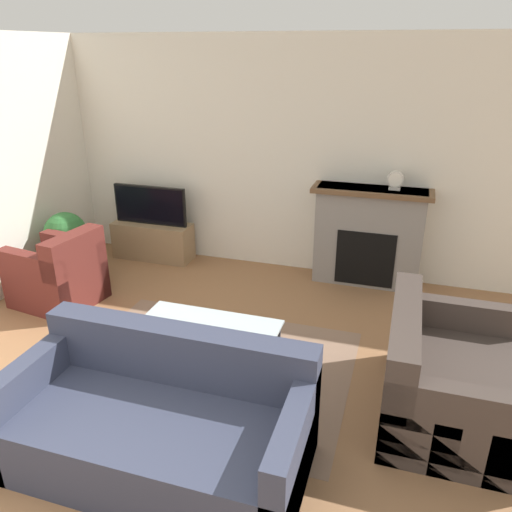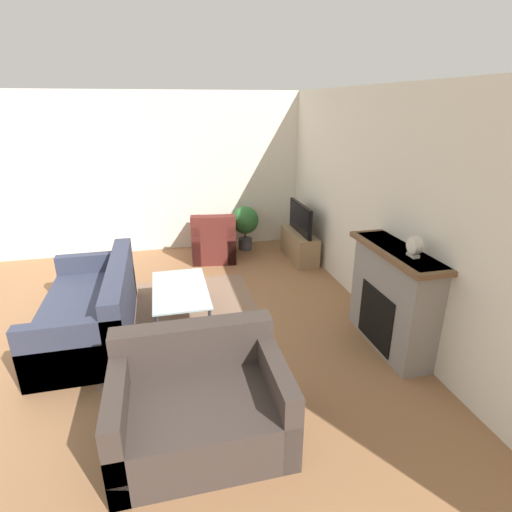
{
  "view_description": "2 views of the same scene",
  "coord_description": "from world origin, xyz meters",
  "px_view_note": "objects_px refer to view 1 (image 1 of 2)",
  "views": [
    {
      "loc": [
        1.41,
        -1.11,
        2.55
      ],
      "look_at": [
        0.15,
        2.92,
        0.77
      ],
      "focal_mm": 35.0,
      "sensor_mm": 36.0,
      "label": 1
    },
    {
      "loc": [
        4.38,
        2.02,
        2.5
      ],
      "look_at": [
        0.23,
        3.01,
        0.86
      ],
      "focal_mm": 28.0,
      "sensor_mm": 36.0,
      "label": 2
    }
  ],
  "objects_px": {
    "couch_sectional": "(160,424)",
    "tv": "(150,205)",
    "coffee_table": "(206,332)",
    "couch_loveseat": "(447,381)",
    "armchair_by_window": "(59,277)",
    "potted_plant": "(66,236)",
    "mantel_clock": "(395,180)"
  },
  "relations": [
    {
      "from": "couch_loveseat",
      "to": "armchair_by_window",
      "type": "height_order",
      "value": "same"
    },
    {
      "from": "couch_sectional",
      "to": "mantel_clock",
      "type": "bearing_deg",
      "value": 68.91
    },
    {
      "from": "couch_loveseat",
      "to": "armchair_by_window",
      "type": "xyz_separation_m",
      "value": [
        -3.85,
        0.64,
        0.01
      ]
    },
    {
      "from": "potted_plant",
      "to": "coffee_table",
      "type": "bearing_deg",
      "value": -29.37
    },
    {
      "from": "coffee_table",
      "to": "armchair_by_window",
      "type": "bearing_deg",
      "value": 160.87
    },
    {
      "from": "couch_sectional",
      "to": "potted_plant",
      "type": "height_order",
      "value": "couch_sectional"
    },
    {
      "from": "armchair_by_window",
      "to": "potted_plant",
      "type": "relative_size",
      "value": 1.14
    },
    {
      "from": "couch_sectional",
      "to": "armchair_by_window",
      "type": "distance_m",
      "value": 2.65
    },
    {
      "from": "tv",
      "to": "armchair_by_window",
      "type": "bearing_deg",
      "value": -104.14
    },
    {
      "from": "potted_plant",
      "to": "couch_loveseat",
      "type": "bearing_deg",
      "value": -16.7
    },
    {
      "from": "couch_sectional",
      "to": "tv",
      "type": "bearing_deg",
      "value": 119.0
    },
    {
      "from": "couch_loveseat",
      "to": "mantel_clock",
      "type": "bearing_deg",
      "value": 15.09
    },
    {
      "from": "couch_sectional",
      "to": "couch_loveseat",
      "type": "xyz_separation_m",
      "value": [
        1.8,
        1.03,
        0.0
      ]
    },
    {
      "from": "couch_sectional",
      "to": "mantel_clock",
      "type": "height_order",
      "value": "mantel_clock"
    },
    {
      "from": "tv",
      "to": "potted_plant",
      "type": "height_order",
      "value": "tv"
    },
    {
      "from": "couch_loveseat",
      "to": "potted_plant",
      "type": "xyz_separation_m",
      "value": [
        -4.19,
        1.26,
        0.21
      ]
    },
    {
      "from": "potted_plant",
      "to": "mantel_clock",
      "type": "xyz_separation_m",
      "value": [
        3.61,
        0.88,
        0.73
      ]
    },
    {
      "from": "tv",
      "to": "mantel_clock",
      "type": "relative_size",
      "value": 4.71
    },
    {
      "from": "potted_plant",
      "to": "armchair_by_window",
      "type": "bearing_deg",
      "value": -61.42
    },
    {
      "from": "mantel_clock",
      "to": "couch_loveseat",
      "type": "bearing_deg",
      "value": -74.91
    },
    {
      "from": "coffee_table",
      "to": "couch_loveseat",
      "type": "bearing_deg",
      "value": 1.08
    },
    {
      "from": "couch_loveseat",
      "to": "potted_plant",
      "type": "height_order",
      "value": "couch_loveseat"
    },
    {
      "from": "tv",
      "to": "coffee_table",
      "type": "height_order",
      "value": "tv"
    },
    {
      "from": "couch_sectional",
      "to": "armchair_by_window",
      "type": "height_order",
      "value": "same"
    },
    {
      "from": "couch_sectional",
      "to": "armchair_by_window",
      "type": "xyz_separation_m",
      "value": [
        -2.06,
        1.67,
        0.02
      ]
    },
    {
      "from": "tv",
      "to": "couch_sectional",
      "type": "bearing_deg",
      "value": -61.0
    },
    {
      "from": "coffee_table",
      "to": "potted_plant",
      "type": "bearing_deg",
      "value": 150.63
    },
    {
      "from": "armchair_by_window",
      "to": "potted_plant",
      "type": "xyz_separation_m",
      "value": [
        -0.33,
        0.61,
        0.2
      ]
    },
    {
      "from": "couch_loveseat",
      "to": "armchair_by_window",
      "type": "bearing_deg",
      "value": 80.5
    },
    {
      "from": "couch_loveseat",
      "to": "armchair_by_window",
      "type": "distance_m",
      "value": 3.91
    },
    {
      "from": "couch_loveseat",
      "to": "mantel_clock",
      "type": "relative_size",
      "value": 6.5
    },
    {
      "from": "tv",
      "to": "couch_loveseat",
      "type": "relative_size",
      "value": 0.72
    }
  ]
}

